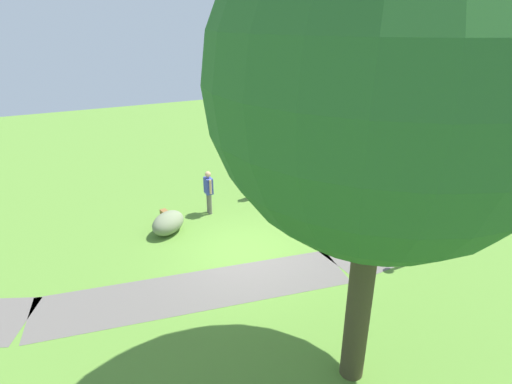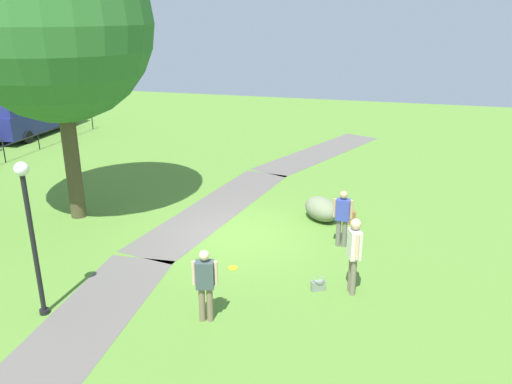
% 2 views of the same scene
% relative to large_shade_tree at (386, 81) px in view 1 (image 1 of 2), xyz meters
% --- Properties ---
extents(ground_plane, '(48.00, 48.00, 0.00)m').
position_rel_large_shade_tree_xyz_m(ground_plane, '(-0.04, -5.09, -5.66)').
color(ground_plane, '#568430').
extents(footpath_segment_near, '(8.10, 2.26, 0.01)m').
position_rel_large_shade_tree_xyz_m(footpath_segment_near, '(-6.05, -3.52, -5.65)').
color(footpath_segment_near, '#5F5954').
rests_on(footpath_segment_near, ground).
extents(footpath_segment_mid, '(8.17, 2.99, 0.01)m').
position_rel_large_shade_tree_xyz_m(footpath_segment_mid, '(1.89, -3.90, -5.65)').
color(footpath_segment_mid, '#5F5954').
rests_on(footpath_segment_mid, ground).
extents(large_shade_tree, '(5.37, 5.37, 8.36)m').
position_rel_large_shade_tree_xyz_m(large_shade_tree, '(0.00, 0.00, 0.00)').
color(large_shade_tree, '#474127').
rests_on(large_shade_tree, ground).
extents(lamp_post, '(0.28, 0.28, 3.33)m').
position_rel_large_shade_tree_xyz_m(lamp_post, '(-4.91, -2.42, -3.59)').
color(lamp_post, black).
rests_on(lamp_post, ground).
extents(lawn_boulder, '(1.53, 1.49, 0.70)m').
position_rel_large_shade_tree_xyz_m(lawn_boulder, '(1.73, -7.29, -5.31)').
color(lawn_boulder, '#737D5C').
rests_on(lawn_boulder, ground).
extents(woman_with_handbag, '(0.49, 0.36, 1.81)m').
position_rel_large_shade_tree_xyz_m(woman_with_handbag, '(-2.34, -8.58, -4.59)').
color(woman_with_handbag, '#786D5A').
rests_on(woman_with_handbag, ground).
extents(man_near_boulder, '(0.24, 0.52, 1.59)m').
position_rel_large_shade_tree_xyz_m(man_near_boulder, '(0.03, -8.08, -4.74)').
color(man_near_boulder, '#6A665B').
rests_on(man_near_boulder, ground).
extents(passerby_on_path, '(0.33, 0.50, 1.59)m').
position_rel_large_shade_tree_xyz_m(passerby_on_path, '(-4.24, -5.81, -4.74)').
color(passerby_on_path, '#7A694F').
rests_on(passerby_on_path, ground).
extents(handbag_on_grass, '(0.37, 0.37, 0.31)m').
position_rel_large_shade_tree_xyz_m(handbag_on_grass, '(-2.45, -7.84, -5.51)').
color(handbag_on_grass, gray).
rests_on(handbag_on_grass, ground).
extents(backpack_by_boulder, '(0.31, 0.32, 0.40)m').
position_rel_large_shade_tree_xyz_m(backpack_by_boulder, '(1.65, -8.18, -5.46)').
color(backpack_by_boulder, brown).
rests_on(backpack_by_boulder, ground).
extents(frisbee_on_grass, '(0.24, 0.24, 0.02)m').
position_rel_large_shade_tree_xyz_m(frisbee_on_grass, '(-1.95, -5.65, -5.65)').
color(frisbee_on_grass, yellow).
rests_on(frisbee_on_grass, ground).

